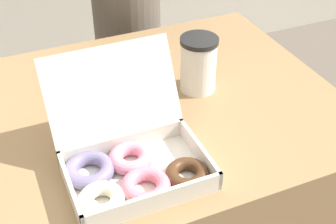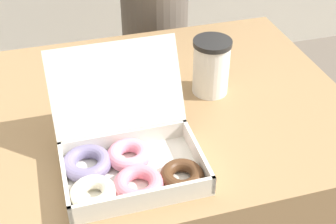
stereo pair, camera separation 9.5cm
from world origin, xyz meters
TOP-DOWN VIEW (x-y plane):
  - table at (0.00, 0.00)m, footprint 1.06×0.76m
  - donut_box at (-0.08, -0.22)m, footprint 0.31×0.31m
  - coffee_cup at (0.20, 0.02)m, footprint 0.10×0.10m

SIDE VIEW (x-z plane):
  - table at x=0.00m, z-range 0.00..0.77m
  - donut_box at x=-0.08m, z-range 0.69..0.91m
  - coffee_cup at x=0.20m, z-range 0.77..0.91m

